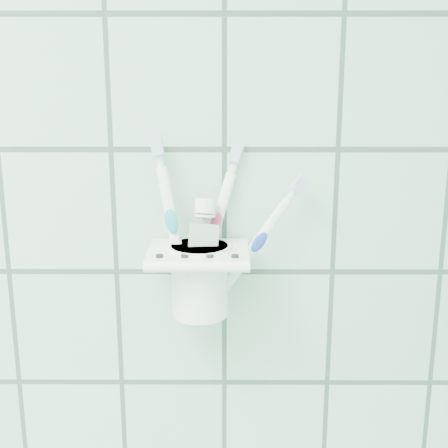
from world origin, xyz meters
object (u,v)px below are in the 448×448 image
toothbrush_pink (188,224)px  toothbrush_blue (191,224)px  toothpaste_tube (198,249)px  cup (200,277)px  toothbrush_orange (211,230)px  holder_bracket (199,255)px

toothbrush_pink → toothbrush_blue: 0.01m
toothbrush_pink → toothpaste_tube: bearing=-35.9°
toothbrush_blue → toothpaste_tube: (0.01, -0.02, -0.03)m
cup → toothbrush_orange: 0.06m
toothbrush_blue → toothbrush_orange: toothbrush_blue is taller
toothbrush_pink → toothpaste_tube: (0.01, -0.01, -0.03)m
holder_bracket → toothbrush_blue: bearing=141.8°
toothpaste_tube → toothbrush_orange: bearing=36.4°
toothbrush_orange → cup: bearing=173.4°
toothbrush_pink → toothbrush_orange: toothbrush_pink is taller
holder_bracket → cup: size_ratio=1.35×
toothpaste_tube → holder_bracket: bearing=83.2°
toothbrush_orange → toothpaste_tube: (-0.01, -0.01, -0.02)m
cup → toothbrush_blue: toothbrush_blue is taller
cup → toothbrush_pink: size_ratio=0.41×
holder_bracket → toothbrush_orange: 0.03m
toothbrush_pink → toothpaste_tube: 0.03m
cup → toothbrush_orange: size_ratio=0.48×
holder_bracket → toothbrush_pink: (-0.01, -0.00, 0.04)m
holder_bracket → toothpaste_tube: size_ratio=0.85×
holder_bracket → cup: 0.03m
holder_bracket → toothbrush_pink: bearing=-171.2°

